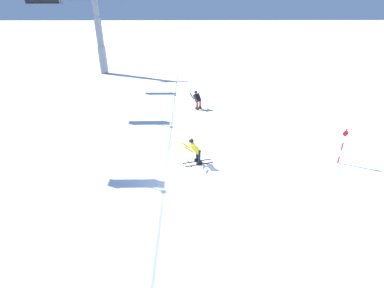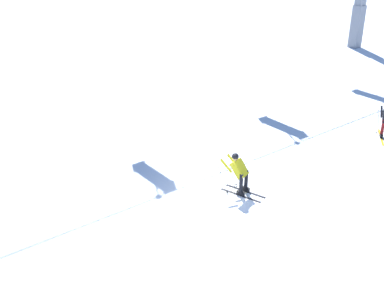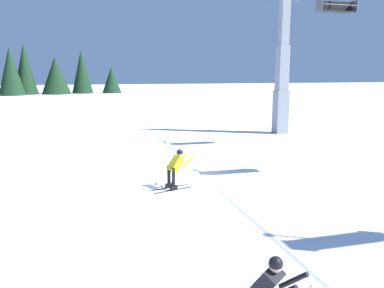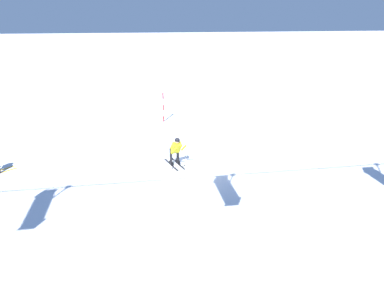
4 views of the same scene
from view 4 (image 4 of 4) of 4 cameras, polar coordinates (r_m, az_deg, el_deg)
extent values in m
plane|color=white|center=(17.00, 0.59, -3.60)|extent=(260.00, 260.00, 0.00)
cube|color=black|center=(17.30, -2.29, -3.15)|extent=(0.55, 1.56, 0.01)
cube|color=black|center=(17.27, -2.30, -2.89)|extent=(0.19, 0.30, 0.16)
cylinder|color=black|center=(17.11, -2.32, -1.59)|extent=(0.13, 0.13, 0.68)
cube|color=black|center=(17.17, -3.38, -3.36)|extent=(0.55, 1.56, 0.01)
cube|color=black|center=(17.14, -3.38, -3.10)|extent=(0.19, 0.30, 0.16)
cylinder|color=black|center=(16.98, -3.41, -1.79)|extent=(0.13, 0.13, 0.68)
cube|color=gold|center=(16.73, -2.63, -0.57)|extent=(0.57, 0.68, 0.66)
sphere|color=tan|center=(16.43, -2.39, 0.48)|extent=(0.23, 0.23, 0.23)
sphere|color=black|center=(16.42, -2.39, 0.59)|extent=(0.24, 0.24, 0.24)
cylinder|color=gold|center=(16.43, -1.33, -0.61)|extent=(0.23, 0.51, 0.45)
cylinder|color=gray|center=(16.63, -1.10, -2.55)|extent=(0.28, 0.44, 1.17)
cylinder|color=black|center=(16.95, -1.20, -3.50)|extent=(0.07, 0.07, 0.01)
cylinder|color=gold|center=(16.26, -2.80, -0.86)|extent=(0.23, 0.51, 0.45)
cylinder|color=gray|center=(16.42, -2.84, -2.87)|extent=(0.04, 0.51, 1.17)
cylinder|color=black|center=(16.71, -3.20, -3.89)|extent=(0.07, 0.07, 0.01)
cylinder|color=red|center=(24.11, -4.60, 4.10)|extent=(0.07, 0.07, 0.39)
cylinder|color=white|center=(24.00, -4.63, 5.00)|extent=(0.07, 0.07, 0.39)
cylinder|color=red|center=(23.90, -4.65, 5.91)|extent=(0.07, 0.07, 0.39)
cylinder|color=white|center=(23.81, -4.68, 6.83)|extent=(0.07, 0.07, 0.39)
cylinder|color=red|center=(23.72, -4.71, 7.75)|extent=(0.07, 0.07, 0.39)
cylinder|color=red|center=(23.73, -4.74, 7.62)|extent=(0.02, 0.28, 0.28)
camera|label=1|loc=(20.88, 36.09, 18.55)|focal=26.01mm
camera|label=2|loc=(29.19, 16.96, 23.55)|focal=45.78mm
camera|label=3|loc=(22.17, -42.10, 8.38)|focal=36.20mm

